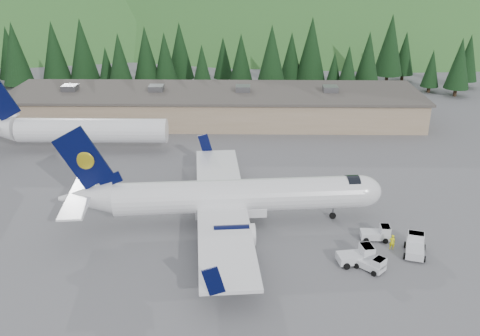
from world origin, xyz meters
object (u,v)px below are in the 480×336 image
baggage_tug_b (378,233)px  ramp_worker (392,242)px  baggage_tug_a (358,255)px  terminal_building (214,105)px  baggage_tug_c (415,246)px  baggage_tug_d (372,264)px  second_airliner (72,130)px  airliner (230,197)px

baggage_tug_b → ramp_worker: ramp_worker is taller
baggage_tug_a → baggage_tug_b: 5.33m
baggage_tug_b → ramp_worker: (0.97, -1.94, 0.12)m
baggage_tug_a → terminal_building: 48.95m
baggage_tug_c → terminal_building: terminal_building is taller
baggage_tug_a → baggage_tug_b: bearing=47.4°
baggage_tug_b → baggage_tug_c: size_ratio=0.81×
baggage_tug_c → baggage_tug_d: 5.81m
baggage_tug_a → baggage_tug_c: bearing=7.5°
second_airliner → baggage_tug_a: (36.50, -30.01, -2.52)m
baggage_tug_c → ramp_worker: size_ratio=2.27×
second_airliner → baggage_tug_a: bearing=-39.4°
second_airliner → baggage_tug_c: 50.98m
baggage_tug_b → ramp_worker: 2.17m
baggage_tug_d → ramp_worker: (2.77, 3.82, 0.15)m
baggage_tug_b → terminal_building: 45.88m
second_airliner → terminal_building: bearing=38.8°
baggage_tug_a → baggage_tug_c: baggage_tug_c is taller
terminal_building → baggage_tug_d: 50.50m
baggage_tug_d → baggage_tug_c: bearing=75.8°
second_airliner → terminal_building: 25.55m
second_airliner → baggage_tug_c: second_airliner is taller
baggage_tug_c → terminal_building: bearing=43.5°
second_airliner → ramp_worker: size_ratio=16.76×
terminal_building → baggage_tug_c: bearing=-62.9°
ramp_worker → baggage_tug_b: bearing=-59.3°
terminal_building → baggage_tug_d: terminal_building is taller
airliner → baggage_tug_c: 19.63m
baggage_tug_a → baggage_tug_d: bearing=-59.9°
airliner → second_airliner: 32.56m
baggage_tug_b → ramp_worker: bearing=-60.4°
second_airliner → baggage_tug_d: bearing=-39.8°
baggage_tug_a → baggage_tug_d: 1.65m
baggage_tug_c → airliner: bearing=88.4°
second_airliner → baggage_tug_c: (42.45, -28.12, -2.52)m
terminal_building → second_airliner: bearing=-141.2°
airliner → baggage_tug_a: airliner is taller
airliner → terminal_building: size_ratio=0.49×
second_airliner → terminal_building: second_airliner is taller
baggage_tug_d → terminal_building: bearing=153.5°
terminal_building → baggage_tug_d: size_ratio=23.61×
baggage_tug_c → ramp_worker: (-2.12, 0.67, 0.01)m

